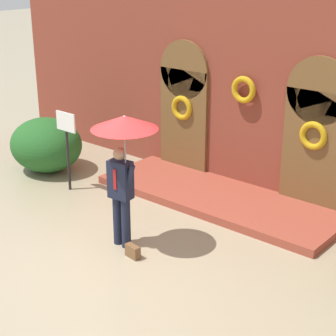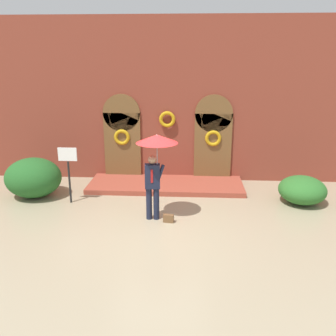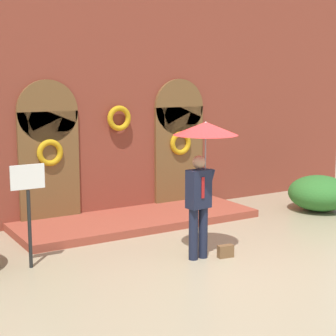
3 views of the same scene
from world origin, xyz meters
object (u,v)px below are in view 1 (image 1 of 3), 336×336
handbag (133,251)px  sign_post (67,138)px  person_with_umbrella (123,142)px  shrub_left (46,145)px

handbag → sign_post: bearing=165.2°
person_with_umbrella → handbag: person_with_umbrella is taller
person_with_umbrella → shrub_left: (-4.02, 1.48, -1.29)m
handbag → shrub_left: bearing=166.3°
person_with_umbrella → sign_post: (-2.72, 1.04, -0.75)m
sign_post → shrub_left: sign_post is taller
handbag → shrub_left: size_ratio=0.16×
person_with_umbrella → sign_post: person_with_umbrella is taller
sign_post → handbag: bearing=-22.1°
person_with_umbrella → shrub_left: person_with_umbrella is taller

